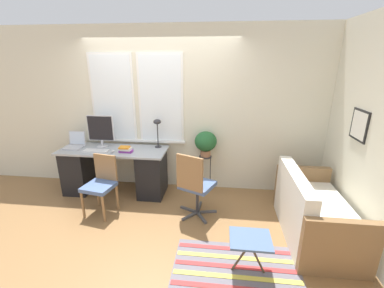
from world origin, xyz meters
name	(u,v)px	position (x,y,z in m)	size (l,w,h in m)	color
ground_plane	(155,204)	(0.00, 0.00, 0.00)	(14.00, 14.00, 0.00)	olive
wall_back_with_window	(161,110)	(-0.02, 0.71, 1.36)	(9.00, 0.12, 2.70)	beige
wall_right_with_picture	(353,126)	(2.70, 0.00, 1.35)	(0.08, 9.00, 2.70)	beige
desk	(115,170)	(-0.75, 0.32, 0.41)	(1.75, 0.63, 0.77)	#9EA3A8
laptop	(75,144)	(-1.42, 0.36, 0.83)	(0.28, 0.27, 0.25)	#B7B7BC
monitor	(101,130)	(-0.98, 0.42, 1.06)	(0.44, 0.17, 0.53)	silver
keyboard	(96,151)	(-0.98, 0.20, 0.78)	(0.40, 0.15, 0.02)	silver
mouse	(113,151)	(-0.69, 0.17, 0.79)	(0.04, 0.07, 0.04)	silver
desk_lamp	(157,125)	(-0.04, 0.51, 1.15)	(0.13, 0.13, 0.48)	#2D2D33
book_stack	(126,149)	(-0.49, 0.21, 0.82)	(0.21, 0.14, 0.09)	purple
desk_chair_wooden	(101,183)	(-0.71, -0.28, 0.47)	(0.46, 0.47, 0.85)	olive
office_chair_swivel	(195,184)	(0.66, -0.26, 0.52)	(0.57, 0.59, 0.98)	#47474C
couch_loveseat	(313,214)	(2.19, -0.49, 0.30)	(0.76, 1.43, 0.84)	white
plant_stand	(205,162)	(0.75, 0.54, 0.53)	(0.21, 0.21, 0.64)	#333338
potted_plant	(206,142)	(0.75, 0.54, 0.88)	(0.36, 0.36, 0.42)	#9E6B4C
floor_rug_striped	(236,267)	(1.21, -1.18, 0.00)	(1.37, 0.77, 0.01)	slate
folding_stool	(250,241)	(1.34, -1.22, 0.39)	(0.42, 0.36, 0.43)	slate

